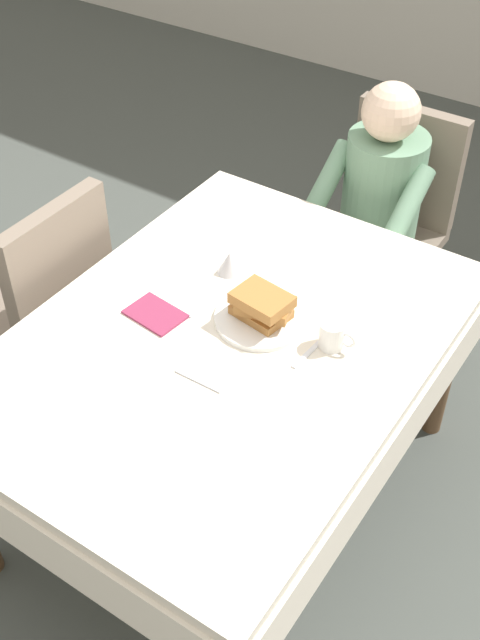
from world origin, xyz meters
name	(u,v)px	position (x,y,z in m)	size (l,w,h in m)	color
ground_plane	(229,491)	(0.00, 0.00, 0.00)	(14.00, 14.00, 0.00)	#474C47
dining_table_main	(227,359)	(0.00, 0.00, 0.65)	(1.12, 1.52, 0.74)	silver
chair_diner	(391,210)	(-0.01, 1.17, 0.53)	(0.44, 0.45, 0.93)	#7A6B5B
diner_person	(378,198)	(-0.01, 1.01, 0.67)	(0.40, 0.43, 1.12)	gray
chair_left_side	(46,298)	(-0.77, 0.00, 0.53)	(0.45, 0.44, 0.93)	#7A6B5B
plate_breakfast	(261,318)	(0.04, 0.12, 0.75)	(0.28, 0.28, 0.02)	white
breakfast_stack	(263,305)	(0.05, 0.11, 0.80)	(0.19, 0.16, 0.09)	#A36B33
cup_coffee	(333,335)	(0.27, 0.14, 0.78)	(0.11, 0.08, 0.08)	white
syrup_pitcher	(230,263)	(-0.17, 0.26, 0.78)	(0.08, 0.08, 0.07)	silver
fork_left_of_plate	(205,300)	(-0.15, 0.10, 0.74)	(0.18, 0.01, 0.01)	silver
knife_right_of_plate	(313,348)	(0.23, 0.10, 0.74)	(0.20, 0.01, 0.01)	silver
spoon_near_edge	(198,381)	(0.04, -0.19, 0.74)	(0.15, 0.01, 0.01)	silver
napkin_folded	(155,314)	(-0.23, -0.04, 0.74)	(0.17, 0.12, 0.01)	#8C2D4C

